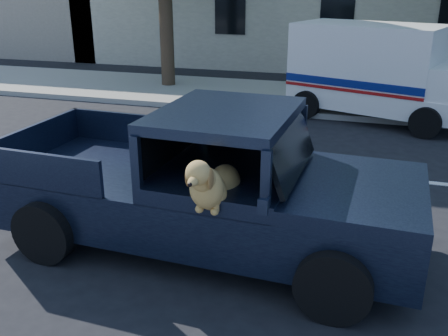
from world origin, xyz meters
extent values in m
plane|color=black|center=(0.00, 0.00, 0.00)|extent=(120.00, 120.00, 0.00)
cube|color=gray|center=(0.00, 9.20, 0.07)|extent=(60.00, 4.00, 0.15)
cylinder|color=#332619|center=(-4.00, 9.60, 2.20)|extent=(0.44, 0.44, 4.40)
cube|color=black|center=(0.50, 0.16, 0.66)|extent=(5.51, 2.32, 0.69)
cube|color=black|center=(2.43, 0.07, 1.08)|extent=(1.65, 2.15, 0.17)
cube|color=black|center=(0.76, 0.15, 1.88)|extent=(1.70, 2.07, 0.13)
cube|color=black|center=(1.61, 0.11, 1.51)|extent=(0.34, 1.80, 0.59)
cube|color=black|center=(0.95, -0.33, 0.85)|extent=(0.60, 0.60, 0.40)
cube|color=black|center=(1.54, -1.19, 1.33)|extent=(0.11, 0.06, 0.17)
cube|color=silver|center=(2.66, 7.65, 0.57)|extent=(4.75, 3.26, 0.52)
cube|color=silver|center=(2.27, 7.78, 1.61)|extent=(3.97, 2.99, 1.55)
cube|color=navy|center=(1.95, 6.84, 1.04)|extent=(3.34, 1.15, 0.19)
cube|color=#9E0F0F|center=(1.95, 6.84, 0.87)|extent=(3.34, 1.15, 0.07)
camera|label=1|loc=(2.45, -5.59, 3.46)|focal=40.00mm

